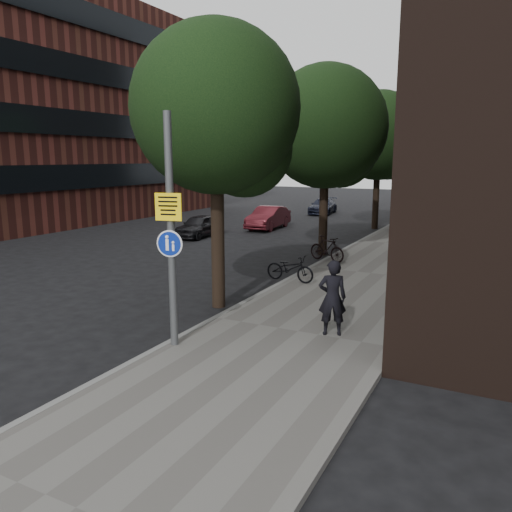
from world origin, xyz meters
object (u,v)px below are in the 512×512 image
Objects in this scene: parked_bike_facade_near at (417,272)px; parked_car_near at (199,226)px; pedestrian at (332,298)px; signpost at (171,231)px.

parked_car_near reaches higher than parked_bike_facade_near.
pedestrian reaches higher than parked_bike_facade_near.
parked_car_near is (-11.02, 11.25, -0.41)m from pedestrian.
pedestrian is (2.81, 2.12, -1.59)m from signpost.
signpost is at bearing 12.96° from pedestrian.
signpost reaches higher than parked_bike_facade_near.
signpost is 2.81× the size of pedestrian.
parked_bike_facade_near is (0.99, 5.25, -0.37)m from pedestrian.
signpost is at bearing 168.11° from parked_bike_facade_near.
signpost reaches higher than parked_car_near.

